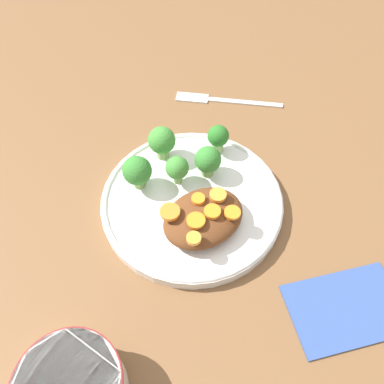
# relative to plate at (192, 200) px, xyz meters

# --- Properties ---
(ground_plane) EXTENTS (4.00, 4.00, 0.00)m
(ground_plane) POSITION_rel_plate_xyz_m (0.00, 0.00, -0.01)
(ground_plane) COLOR brown
(plate) EXTENTS (0.27, 0.27, 0.02)m
(plate) POSITION_rel_plate_xyz_m (0.00, 0.00, 0.00)
(plate) COLOR silver
(plate) RESTS_ON ground_plane
(stew_mound) EXTENTS (0.12, 0.09, 0.03)m
(stew_mound) POSITION_rel_plate_xyz_m (0.01, 0.05, 0.02)
(stew_mound) COLOR #5B3319
(stew_mound) RESTS_ON plate
(broccoli_floret_0) EXTENTS (0.04, 0.04, 0.05)m
(broccoli_floret_0) POSITION_rel_plate_xyz_m (-0.05, -0.03, 0.04)
(broccoli_floret_0) COLOR #759E51
(broccoli_floret_0) RESTS_ON plate
(broccoli_floret_1) EXTENTS (0.04, 0.04, 0.06)m
(broccoli_floret_1) POSITION_rel_plate_xyz_m (-0.01, -0.09, 0.04)
(broccoli_floret_1) COLOR #7FA85B
(broccoli_floret_1) RESTS_ON plate
(broccoli_floret_2) EXTENTS (0.03, 0.03, 0.05)m
(broccoli_floret_2) POSITION_rel_plate_xyz_m (-0.09, -0.06, 0.03)
(broccoli_floret_2) COLOR #7FA85B
(broccoli_floret_2) RESTS_ON plate
(broccoli_floret_3) EXTENTS (0.03, 0.03, 0.05)m
(broccoli_floret_3) POSITION_rel_plate_xyz_m (0.00, -0.04, 0.04)
(broccoli_floret_3) COLOR #7FA85B
(broccoli_floret_3) RESTS_ON plate
(broccoli_floret_4) EXTENTS (0.04, 0.04, 0.06)m
(broccoli_floret_4) POSITION_rel_plate_xyz_m (0.05, -0.06, 0.04)
(broccoli_floret_4) COLOR #759E51
(broccoli_floret_4) RESTS_ON plate
(carrot_slice_0) EXTENTS (0.02, 0.02, 0.00)m
(carrot_slice_0) POSITION_rel_plate_xyz_m (0.03, 0.05, 0.04)
(carrot_slice_0) COLOR orange
(carrot_slice_0) RESTS_ON stew_mound
(carrot_slice_1) EXTENTS (0.03, 0.03, 0.01)m
(carrot_slice_1) POSITION_rel_plate_xyz_m (0.05, 0.02, 0.04)
(carrot_slice_1) COLOR orange
(carrot_slice_1) RESTS_ON stew_mound
(carrot_slice_2) EXTENTS (0.02, 0.02, 0.01)m
(carrot_slice_2) POSITION_rel_plate_xyz_m (0.01, 0.03, 0.04)
(carrot_slice_2) COLOR orange
(carrot_slice_2) RESTS_ON stew_mound
(carrot_slice_3) EXTENTS (0.02, 0.02, 0.01)m
(carrot_slice_3) POSITION_rel_plate_xyz_m (-0.02, 0.04, 0.04)
(carrot_slice_3) COLOR orange
(carrot_slice_3) RESTS_ON stew_mound
(carrot_slice_4) EXTENTS (0.02, 0.02, 0.01)m
(carrot_slice_4) POSITION_rel_plate_xyz_m (0.01, 0.06, 0.04)
(carrot_slice_4) COLOR orange
(carrot_slice_4) RESTS_ON stew_mound
(carrot_slice_5) EXTENTS (0.02, 0.02, 0.00)m
(carrot_slice_5) POSITION_rel_plate_xyz_m (-0.02, 0.07, 0.04)
(carrot_slice_5) COLOR orange
(carrot_slice_5) RESTS_ON stew_mound
(carrot_slice_6) EXTENTS (0.02, 0.02, 0.01)m
(carrot_slice_6) POSITION_rel_plate_xyz_m (0.05, 0.07, 0.04)
(carrot_slice_6) COLOR orange
(carrot_slice_6) RESTS_ON stew_mound
(fork) EXTENTS (0.16, 0.15, 0.01)m
(fork) POSITION_rel_plate_xyz_m (-0.17, -0.17, -0.01)
(fork) COLOR silver
(fork) RESTS_ON ground_plane
(napkin) EXTENTS (0.17, 0.14, 0.01)m
(napkin) POSITION_rel_plate_xyz_m (-0.07, 0.24, -0.01)
(napkin) COLOR #334C8C
(napkin) RESTS_ON ground_plane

